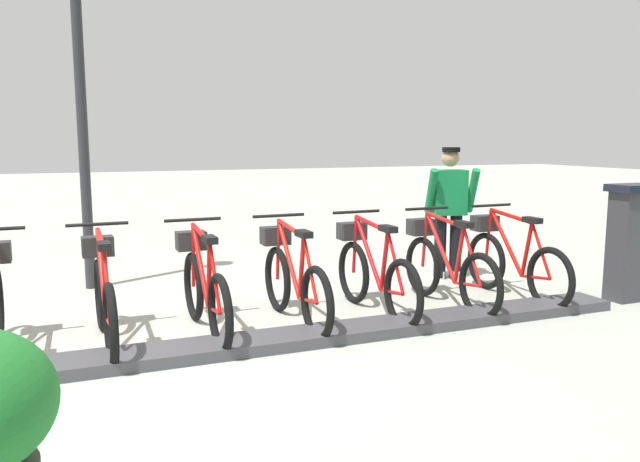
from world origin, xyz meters
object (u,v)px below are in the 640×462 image
(bike_docked_0, at_px, (512,260))
(bike_docked_3, at_px, (293,279))
(bike_docked_5, at_px, (104,296))
(lamp_post, at_px, (78,48))
(bike_docked_2, at_px, (373,272))
(payment_kiosk, at_px, (630,240))
(bike_docked_4, at_px, (204,287))
(worker_near_rack, at_px, (449,208))
(bike_docked_1, at_px, (446,266))

(bike_docked_0, relative_size, bike_docked_3, 1.00)
(bike_docked_5, bearing_deg, bike_docked_0, -90.00)
(bike_docked_5, xyz_separation_m, lamp_post, (2.23, 0.04, 2.35))
(bike_docked_2, distance_m, bike_docked_5, 2.59)
(payment_kiosk, bearing_deg, lamp_post, 62.87)
(bike_docked_4, distance_m, lamp_post, 3.37)
(bike_docked_5, distance_m, worker_near_rack, 4.35)
(bike_docked_1, distance_m, bike_docked_4, 2.59)
(bike_docked_0, distance_m, bike_docked_2, 1.73)
(bike_docked_2, bearing_deg, worker_near_rack, -56.09)
(bike_docked_3, relative_size, bike_docked_4, 1.00)
(payment_kiosk, xyz_separation_m, worker_near_rack, (1.65, 1.25, 0.24))
(bike_docked_3, relative_size, lamp_post, 0.40)
(worker_near_rack, relative_size, lamp_post, 0.39)
(bike_docked_4, bearing_deg, bike_docked_0, -90.00)
(bike_docked_2, distance_m, lamp_post, 4.17)
(payment_kiosk, height_order, bike_docked_4, payment_kiosk)
(bike_docked_0, relative_size, bike_docked_5, 1.00)
(bike_docked_4, bearing_deg, worker_near_rack, -72.08)
(bike_docked_2, relative_size, lamp_post, 0.40)
(bike_docked_3, xyz_separation_m, bike_docked_5, (0.00, 1.73, 0.00))
(lamp_post, bearing_deg, worker_near_rack, -105.33)
(payment_kiosk, height_order, bike_docked_2, payment_kiosk)
(bike_docked_0, bearing_deg, bike_docked_5, 90.00)
(worker_near_rack, bearing_deg, bike_docked_5, 104.40)
(bike_docked_3, relative_size, worker_near_rack, 1.04)
(payment_kiosk, distance_m, lamp_post, 6.51)
(bike_docked_1, bearing_deg, bike_docked_4, 90.00)
(payment_kiosk, xyz_separation_m, bike_docked_0, (0.57, 1.12, -0.24))
(bike_docked_0, xyz_separation_m, bike_docked_4, (0.00, 3.45, 0.00))
(bike_docked_3, bearing_deg, bike_docked_4, 90.00)
(payment_kiosk, relative_size, bike_docked_3, 0.74)
(lamp_post, bearing_deg, bike_docked_4, -157.99)
(lamp_post, bearing_deg, bike_docked_1, -122.62)
(bike_docked_2, height_order, bike_docked_4, same)
(lamp_post, bearing_deg, payment_kiosk, -117.13)
(bike_docked_0, height_order, bike_docked_1, same)
(bike_docked_2, height_order, lamp_post, lamp_post)
(worker_near_rack, bearing_deg, bike_docked_0, -173.32)
(worker_near_rack, bearing_deg, payment_kiosk, -142.86)
(bike_docked_0, bearing_deg, worker_near_rack, 6.68)
(bike_docked_1, bearing_deg, bike_docked_5, 90.00)
(bike_docked_1, height_order, bike_docked_4, same)
(bike_docked_4, xyz_separation_m, worker_near_rack, (1.08, -3.33, 0.48))
(payment_kiosk, distance_m, bike_docked_5, 5.47)
(payment_kiosk, xyz_separation_m, bike_docked_4, (0.57, 4.57, -0.24))
(bike_docked_0, bearing_deg, payment_kiosk, -117.01)
(bike_docked_0, height_order, worker_near_rack, worker_near_rack)
(bike_docked_3, height_order, worker_near_rack, worker_near_rack)
(bike_docked_2, height_order, worker_near_rack, worker_near_rack)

